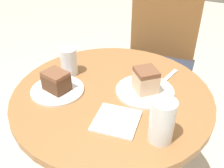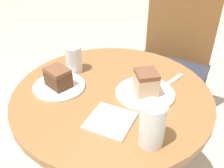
{
  "view_description": "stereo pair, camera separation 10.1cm",
  "coord_description": "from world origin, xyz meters",
  "px_view_note": "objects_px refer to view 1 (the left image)",
  "views": [
    {
      "loc": [
        0.36,
        -0.75,
        1.34
      ],
      "look_at": [
        0.0,
        0.0,
        0.77
      ],
      "focal_mm": 42.0,
      "sensor_mm": 36.0,
      "label": 1
    },
    {
      "loc": [
        0.45,
        -0.7,
        1.34
      ],
      "look_at": [
        0.0,
        0.0,
        0.77
      ],
      "focal_mm": 42.0,
      "sensor_mm": 36.0,
      "label": 2
    }
  ],
  "objects_px": {
    "plate_near": "(145,91)",
    "cake_slice_near": "(146,80)",
    "cake_slice_far": "(56,81)",
    "glass_water": "(162,123)",
    "plate_far": "(58,90)",
    "glass_lemonade": "(69,63)",
    "chair": "(157,57)"
  },
  "relations": [
    {
      "from": "plate_near",
      "to": "cake_slice_near",
      "type": "bearing_deg",
      "value": 90.0
    },
    {
      "from": "cake_slice_far",
      "to": "glass_water",
      "type": "bearing_deg",
      "value": -9.51
    },
    {
      "from": "plate_far",
      "to": "cake_slice_far",
      "type": "height_order",
      "value": "cake_slice_far"
    },
    {
      "from": "glass_water",
      "to": "glass_lemonade",
      "type": "bearing_deg",
      "value": 156.0
    },
    {
      "from": "cake_slice_near",
      "to": "glass_lemonade",
      "type": "relative_size",
      "value": 1.0
    },
    {
      "from": "plate_far",
      "to": "cake_slice_far",
      "type": "distance_m",
      "value": 0.04
    },
    {
      "from": "plate_near",
      "to": "plate_far",
      "type": "height_order",
      "value": "same"
    },
    {
      "from": "chair",
      "to": "glass_water",
      "type": "bearing_deg",
      "value": -77.95
    },
    {
      "from": "plate_far",
      "to": "glass_water",
      "type": "xyz_separation_m",
      "value": [
        0.44,
        -0.07,
        0.06
      ]
    },
    {
      "from": "chair",
      "to": "plate_far",
      "type": "distance_m",
      "value": 0.9
    },
    {
      "from": "chair",
      "to": "plate_near",
      "type": "height_order",
      "value": "chair"
    },
    {
      "from": "plate_far",
      "to": "glass_lemonade",
      "type": "xyz_separation_m",
      "value": [
        -0.03,
        0.14,
        0.05
      ]
    },
    {
      "from": "cake_slice_far",
      "to": "plate_near",
      "type": "bearing_deg",
      "value": 24.56
    },
    {
      "from": "glass_lemonade",
      "to": "chair",
      "type": "bearing_deg",
      "value": 74.81
    },
    {
      "from": "plate_near",
      "to": "chair",
      "type": "bearing_deg",
      "value": 101.75
    },
    {
      "from": "chair",
      "to": "glass_lemonade",
      "type": "height_order",
      "value": "chair"
    },
    {
      "from": "cake_slice_far",
      "to": "glass_water",
      "type": "height_order",
      "value": "glass_water"
    },
    {
      "from": "plate_near",
      "to": "glass_water",
      "type": "xyz_separation_m",
      "value": [
        0.13,
        -0.22,
        0.06
      ]
    },
    {
      "from": "chair",
      "to": "cake_slice_near",
      "type": "distance_m",
      "value": 0.78
    },
    {
      "from": "plate_far",
      "to": "glass_lemonade",
      "type": "distance_m",
      "value": 0.15
    },
    {
      "from": "plate_near",
      "to": "cake_slice_near",
      "type": "relative_size",
      "value": 1.94
    },
    {
      "from": "glass_lemonade",
      "to": "plate_far",
      "type": "bearing_deg",
      "value": -77.68
    },
    {
      "from": "chair",
      "to": "plate_far",
      "type": "bearing_deg",
      "value": -105.38
    },
    {
      "from": "glass_water",
      "to": "chair",
      "type": "bearing_deg",
      "value": 106.45
    },
    {
      "from": "cake_slice_near",
      "to": "plate_near",
      "type": "bearing_deg",
      "value": -90.0
    },
    {
      "from": "cake_slice_far",
      "to": "glass_water",
      "type": "xyz_separation_m",
      "value": [
        0.44,
        -0.07,
        0.02
      ]
    },
    {
      "from": "chair",
      "to": "glass_lemonade",
      "type": "xyz_separation_m",
      "value": [
        -0.2,
        -0.72,
        0.27
      ]
    },
    {
      "from": "chair",
      "to": "plate_far",
      "type": "relative_size",
      "value": 4.69
    },
    {
      "from": "cake_slice_near",
      "to": "glass_water",
      "type": "xyz_separation_m",
      "value": [
        0.13,
        -0.22,
        0.01
      ]
    },
    {
      "from": "cake_slice_near",
      "to": "glass_water",
      "type": "bearing_deg",
      "value": -59.82
    },
    {
      "from": "plate_near",
      "to": "glass_water",
      "type": "bearing_deg",
      "value": -59.82
    },
    {
      "from": "glass_water",
      "to": "cake_slice_far",
      "type": "bearing_deg",
      "value": 170.49
    }
  ]
}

